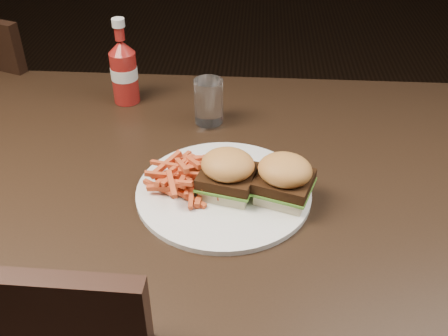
# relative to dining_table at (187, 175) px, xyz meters

# --- Properties ---
(dining_table) EXTENTS (1.20, 0.80, 0.04)m
(dining_table) POSITION_rel_dining_table_xyz_m (0.00, 0.00, 0.00)
(dining_table) COLOR black
(dining_table) RESTS_ON ground
(chair_far) EXTENTS (0.54, 0.54, 0.04)m
(chair_far) POSITION_rel_dining_table_xyz_m (-0.59, 0.63, -0.30)
(chair_far) COLOR black
(chair_far) RESTS_ON ground
(plate) EXTENTS (0.31, 0.31, 0.01)m
(plate) POSITION_rel_dining_table_xyz_m (0.08, -0.08, 0.03)
(plate) COLOR white
(plate) RESTS_ON dining_table
(sandwich_half_a) EXTENTS (0.10, 0.09, 0.02)m
(sandwich_half_a) POSITION_rel_dining_table_xyz_m (0.08, -0.09, 0.04)
(sandwich_half_a) COLOR beige
(sandwich_half_a) RESTS_ON plate
(sandwich_half_b) EXTENTS (0.10, 0.10, 0.02)m
(sandwich_half_b) POSITION_rel_dining_table_xyz_m (0.18, -0.09, 0.04)
(sandwich_half_b) COLOR beige
(sandwich_half_b) RESTS_ON plate
(fries_pile) EXTENTS (0.14, 0.14, 0.04)m
(fries_pile) POSITION_rel_dining_table_xyz_m (0.01, -0.07, 0.05)
(fries_pile) COLOR #D0461E
(fries_pile) RESTS_ON plate
(ketchup_bottle) EXTENTS (0.07, 0.07, 0.12)m
(ketchup_bottle) POSITION_rel_dining_table_xyz_m (-0.17, 0.25, 0.08)
(ketchup_bottle) COLOR maroon
(ketchup_bottle) RESTS_ON dining_table
(tumbler) EXTENTS (0.06, 0.06, 0.10)m
(tumbler) POSITION_rel_dining_table_xyz_m (0.03, 0.16, 0.08)
(tumbler) COLOR white
(tumbler) RESTS_ON dining_table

